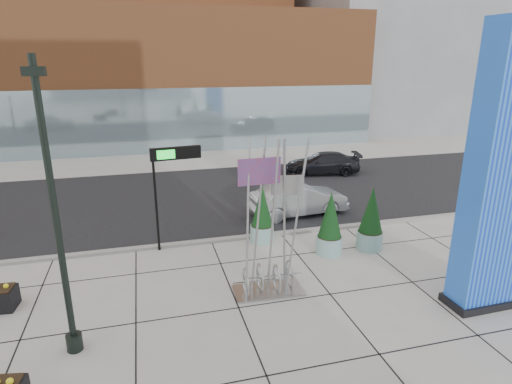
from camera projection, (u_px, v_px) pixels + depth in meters
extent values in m
plane|color=#9E9991|center=(201.00, 295.00, 13.58)|extent=(160.00, 160.00, 0.00)
cube|color=black|center=(175.00, 199.00, 22.79)|extent=(80.00, 12.00, 0.02)
cube|color=gray|center=(187.00, 243.00, 17.25)|extent=(80.00, 0.30, 0.12)
cube|color=#A55B30|center=(167.00, 78.00, 37.06)|extent=(34.00, 10.00, 11.00)
cube|color=#8CA5B2|center=(173.00, 121.00, 33.54)|extent=(34.00, 0.60, 5.00)
cube|color=slate|center=(394.00, 41.00, 46.78)|extent=(20.00, 18.00, 18.00)
cube|color=#0D2FC5|center=(507.00, 174.00, 11.96)|extent=(2.31, 0.96, 8.24)
cube|color=black|center=(484.00, 299.00, 13.16)|extent=(2.49, 1.15, 0.23)
cylinder|color=black|center=(56.00, 217.00, 9.97)|extent=(0.16, 0.16, 7.31)
cylinder|color=black|center=(74.00, 342.00, 11.00)|extent=(0.40, 0.40, 0.46)
cube|color=black|center=(34.00, 71.00, 8.98)|extent=(0.47, 0.25, 0.20)
cube|color=#AAACAF|center=(268.00, 290.00, 13.82)|extent=(2.26, 1.20, 0.06)
cylinder|color=#AAACAF|center=(248.00, 223.00, 12.72)|extent=(0.07, 0.07, 5.03)
cylinder|color=#AAACAF|center=(258.00, 218.00, 13.14)|extent=(0.07, 0.07, 5.03)
cylinder|color=#AAACAF|center=(273.00, 219.00, 13.01)|extent=(0.07, 0.07, 5.03)
cylinder|color=#AAACAF|center=(284.00, 215.00, 13.40)|extent=(0.07, 0.07, 5.03)
cylinder|color=#AAACAF|center=(296.00, 219.00, 13.04)|extent=(0.07, 0.07, 5.03)
torus|color=#AAACAF|center=(246.00, 282.00, 13.41)|extent=(0.11, 0.92, 0.92)
torus|color=#AAACAF|center=(260.00, 277.00, 13.72)|extent=(0.11, 0.92, 0.92)
torus|color=#AAACAF|center=(277.00, 278.00, 13.66)|extent=(0.11, 0.92, 0.92)
torus|color=#AAACAF|center=(290.00, 273.00, 13.97)|extent=(0.11, 0.92, 0.92)
cube|color=red|center=(260.00, 172.00, 12.55)|extent=(1.31, 0.11, 0.80)
cube|color=#AAACAF|center=(287.00, 185.00, 13.02)|extent=(1.00, 0.19, 0.60)
cylinder|color=black|center=(156.00, 202.00, 16.21)|extent=(0.10, 0.10, 4.00)
cube|color=black|center=(176.00, 154.00, 15.88)|extent=(1.91, 0.39, 0.48)
cube|color=#19D833|center=(166.00, 155.00, 15.69)|extent=(0.66, 0.10, 0.33)
cylinder|color=#7EAAA7|center=(369.00, 240.00, 16.84)|extent=(1.02, 1.02, 0.71)
cylinder|color=black|center=(370.00, 232.00, 16.74)|extent=(0.94, 0.94, 0.06)
cone|color=black|center=(372.00, 210.00, 16.46)|extent=(0.92, 0.92, 1.83)
cylinder|color=#7EAAA7|center=(329.00, 245.00, 16.42)|extent=(1.00, 1.00, 0.70)
cylinder|color=black|center=(329.00, 236.00, 16.31)|extent=(0.92, 0.92, 0.06)
cone|color=black|center=(331.00, 214.00, 16.05)|extent=(0.90, 0.90, 1.79)
cylinder|color=#7EAAA7|center=(262.00, 233.00, 17.55)|extent=(0.96, 0.96, 0.68)
cylinder|color=black|center=(262.00, 225.00, 17.44)|extent=(0.89, 0.89, 0.06)
cone|color=black|center=(262.00, 205.00, 17.18)|extent=(0.87, 0.87, 1.74)
imported|color=#9C9FA4|center=(298.00, 199.00, 20.35)|extent=(4.83, 2.07, 1.55)
imported|color=black|center=(322.00, 163.00, 27.63)|extent=(5.06, 2.87, 1.38)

